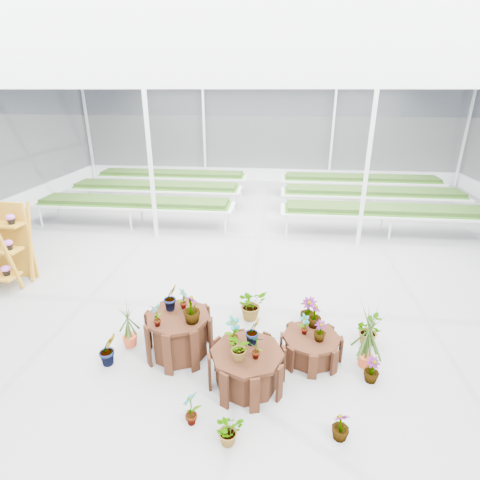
# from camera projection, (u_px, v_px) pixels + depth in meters

# --- Properties ---
(ground_plane) EXTENTS (24.00, 24.00, 0.00)m
(ground_plane) POSITION_uv_depth(u_px,v_px,m) (240.00, 315.00, 7.48)
(ground_plane) COLOR gray
(ground_plane) RESTS_ON ground
(greenhouse_shell) EXTENTS (18.00, 24.00, 4.50)m
(greenhouse_shell) POSITION_uv_depth(u_px,v_px,m) (240.00, 207.00, 6.64)
(greenhouse_shell) COLOR white
(greenhouse_shell) RESTS_ON ground
(steel_frame) EXTENTS (18.00, 24.00, 4.50)m
(steel_frame) POSITION_uv_depth(u_px,v_px,m) (240.00, 207.00, 6.64)
(steel_frame) COLOR silver
(steel_frame) RESTS_ON ground
(nursery_benches) EXTENTS (16.00, 7.00, 0.84)m
(nursery_benches) POSITION_uv_depth(u_px,v_px,m) (261.00, 198.00, 13.96)
(nursery_benches) COLOR silver
(nursery_benches) RESTS_ON ground
(plinth_tall) EXTENTS (1.17, 1.17, 0.75)m
(plinth_tall) POSITION_uv_depth(u_px,v_px,m) (179.00, 334.00, 6.28)
(plinth_tall) COLOR #35190D
(plinth_tall) RESTS_ON ground
(plinth_mid) EXTENTS (1.40, 1.40, 0.60)m
(plinth_mid) POSITION_uv_depth(u_px,v_px,m) (247.00, 368.00, 5.64)
(plinth_mid) COLOR #35190D
(plinth_mid) RESTS_ON ground
(plinth_low) EXTENTS (0.98, 0.98, 0.44)m
(plinth_low) POSITION_uv_depth(u_px,v_px,m) (311.00, 347.00, 6.21)
(plinth_low) COLOR #35190D
(plinth_low) RESTS_ON ground
(nursery_plants) EXTENTS (4.71, 3.43, 1.29)m
(nursery_plants) POSITION_uv_depth(u_px,v_px,m) (252.00, 328.00, 6.27)
(nursery_plants) COLOR #264015
(nursery_plants) RESTS_ON ground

